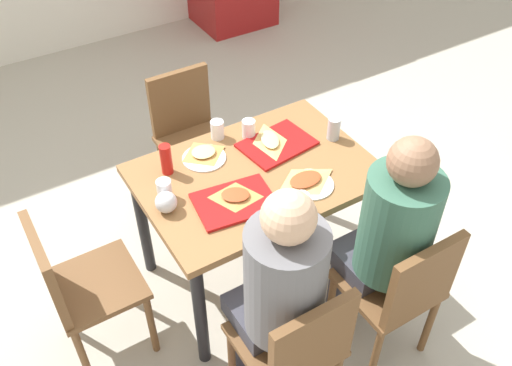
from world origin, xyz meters
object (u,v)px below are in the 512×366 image
plastic_cup_b (301,203)px  plastic_cup_c (164,190)px  chair_far_side (189,130)px  tray_red_near (235,202)px  person_in_brown_jacket (389,231)px  pizza_slice_d (305,180)px  condiment_bottle (166,159)px  chair_near_right (401,289)px  pizza_slice_c (204,153)px  chair_near_left (296,347)px  paper_plate_center (204,158)px  foil_bundle (166,202)px  chair_left_end (76,284)px  tray_red_far (277,144)px  pizza_slice_a (236,196)px  main_table (256,187)px  person_in_red (279,286)px  soda_can (334,129)px  plastic_cup_d (249,129)px  plastic_cup_a (217,130)px  paper_plate_near_edge (311,184)px  pizza_slice_b (270,140)px

plastic_cup_b → plastic_cup_c: size_ratio=1.00×
chair_far_side → tray_red_near: chair_far_side is taller
person_in_brown_jacket → pizza_slice_d: bearing=105.9°
condiment_bottle → chair_far_side: bearing=56.8°
chair_near_right → pizza_slice_c: (-0.44, 1.03, 0.26)m
chair_near_left → plastic_cup_c: 0.91m
paper_plate_center → foil_bundle: 0.40m
chair_left_end → condiment_bottle: (0.58, 0.22, 0.33)m
chair_near_left → chair_left_end: bearing=130.4°
tray_red_far → pizza_slice_c: pizza_slice_c is taller
pizza_slice_a → main_table: bearing=33.4°
person_in_red → soda_can: 1.01m
main_table → condiment_bottle: (-0.37, 0.22, 0.18)m
paper_plate_center → plastic_cup_d: 0.29m
plastic_cup_d → chair_near_right: bearing=-80.7°
pizza_slice_c → plastic_cup_a: plastic_cup_a is taller
chair_left_end → paper_plate_near_edge: chair_left_end is taller
plastic_cup_d → pizza_slice_d: bearing=-84.6°
chair_far_side → pizza_slice_a: 0.96m
chair_left_end → paper_plate_center: bearing=15.7°
chair_far_side → person_in_brown_jacket: bearing=-78.7°
paper_plate_near_edge → foil_bundle: size_ratio=2.20×
pizza_slice_b → soda_can: bearing=-22.4°
pizza_slice_b → condiment_bottle: 0.55m
pizza_slice_b → pizza_slice_d: 0.34m
soda_can → plastic_cup_a: bearing=148.0°
person_in_brown_jacket → paper_plate_center: 0.97m
chair_left_end → pizza_slice_c: 0.87m
person_in_brown_jacket → plastic_cup_d: 0.92m
main_table → foil_bundle: foil_bundle is taller
foil_bundle → paper_plate_near_edge: bearing=-17.0°
foil_bundle → plastic_cup_b: bearing=-32.0°
paper_plate_center → plastic_cup_c: (-0.28, -0.16, 0.05)m
pizza_slice_b → plastic_cup_a: 0.28m
paper_plate_center → chair_left_end: bearing=-164.3°
person_in_brown_jacket → soda_can: size_ratio=10.48×
main_table → paper_plate_near_edge: paper_plate_near_edge is taller
chair_far_side → paper_plate_near_edge: chair_far_side is taller
chair_far_side → plastic_cup_d: chair_far_side is taller
tray_red_far → pizza_slice_a: pizza_slice_a is taller
chair_near_right → person_in_red: 0.63m
pizza_slice_c → pizza_slice_d: bearing=-54.2°
chair_left_end → person_in_brown_jacket: person_in_brown_jacket is taller
pizza_slice_c → foil_bundle: bearing=-140.7°
pizza_slice_c → pizza_slice_d: size_ratio=0.71×
paper_plate_center → pizza_slice_c: size_ratio=1.26×
main_table → chair_left_end: 0.96m
chair_near_left → plastic_cup_b: chair_near_left is taller
pizza_slice_a → soda_can: 0.68m
soda_can → paper_plate_near_edge: bearing=-142.5°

